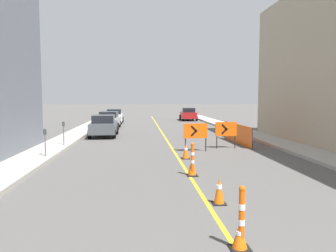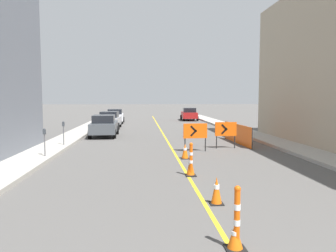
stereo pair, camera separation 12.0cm
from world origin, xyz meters
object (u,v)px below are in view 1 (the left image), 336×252
(traffic_cone_fourth, at_px, (192,166))
(delineator_post_front, at_px, (241,222))
(parked_car_curb_mid, at_px, (109,120))
(traffic_cone_fifth, at_px, (186,151))
(arrow_barricade_primary, at_px, (196,132))
(traffic_cone_second, at_px, (240,237))
(parking_meter_far_curb, at_px, (64,128))
(parked_car_curb_far, at_px, (114,116))
(parking_meter_near_curb, at_px, (45,137))
(parked_car_opposite_side, at_px, (188,114))
(delineator_post_rear, at_px, (192,161))
(traffic_cone_third, at_px, (219,190))
(parked_car_curb_near, at_px, (104,126))
(arrow_barricade_secondary, at_px, (226,130))

(traffic_cone_fourth, bearing_deg, delineator_post_front, -90.20)
(traffic_cone_fourth, xyz_separation_m, parked_car_curb_mid, (-4.74, 18.98, 0.44))
(traffic_cone_fifth, relative_size, arrow_barricade_primary, 0.48)
(traffic_cone_second, height_order, traffic_cone_fourth, traffic_cone_fourth)
(arrow_barricade_primary, bearing_deg, parking_meter_far_curb, 160.04)
(traffic_cone_second, bearing_deg, parked_car_curb_far, 98.58)
(parked_car_curb_mid, xyz_separation_m, parking_meter_near_curb, (-1.49, -15.38, 0.28))
(parked_car_opposite_side, bearing_deg, delineator_post_rear, -94.94)
(arrow_barricade_primary, xyz_separation_m, parking_meter_near_curb, (-7.28, -1.73, 0.03))
(parking_meter_far_curb, bearing_deg, delineator_post_rear, -49.64)
(parked_car_curb_mid, bearing_deg, parking_meter_near_curb, -93.18)
(traffic_cone_third, relative_size, parking_meter_far_curb, 0.55)
(arrow_barricade_primary, xyz_separation_m, parked_car_opposite_side, (3.18, 24.11, -0.25))
(traffic_cone_third, relative_size, parked_car_curb_far, 0.17)
(parking_meter_near_curb, height_order, parking_meter_far_curb, parking_meter_far_curb)
(parked_car_curb_near, height_order, parked_car_curb_mid, same)
(parked_car_opposite_side, bearing_deg, parking_meter_near_curb, -108.82)
(traffic_cone_third, relative_size, parked_car_curb_mid, 0.17)
(parked_car_curb_near, bearing_deg, parked_car_opposite_side, 60.87)
(traffic_cone_second, relative_size, arrow_barricade_secondary, 0.34)
(arrow_barricade_secondary, xyz_separation_m, parked_car_curb_near, (-7.49, 6.38, -0.24))
(arrow_barricade_primary, bearing_deg, parked_car_curb_far, 101.01)
(parked_car_opposite_side, relative_size, parking_meter_far_curb, 3.27)
(parked_car_curb_near, bearing_deg, parking_meter_near_curb, -101.99)
(parked_car_curb_far, bearing_deg, arrow_barricade_secondary, -71.18)
(traffic_cone_fifth, height_order, parking_meter_near_curb, parking_meter_near_curb)
(parked_car_opposite_side, bearing_deg, traffic_cone_third, -93.79)
(parked_car_curb_mid, bearing_deg, traffic_cone_third, -75.10)
(arrow_barricade_secondary, distance_m, parked_car_opposite_side, 23.20)
(delineator_post_front, bearing_deg, delineator_post_rear, 89.77)
(traffic_cone_third, distance_m, parked_car_curb_far, 29.20)
(parked_car_curb_far, distance_m, parking_meter_near_curb, 21.95)
(traffic_cone_third, bearing_deg, parked_car_curb_near, 106.65)
(traffic_cone_third, bearing_deg, parking_meter_far_curb, 121.46)
(traffic_cone_fifth, distance_m, parking_meter_far_curb, 7.61)
(delineator_post_rear, relative_size, parked_car_curb_mid, 0.28)
(arrow_barricade_primary, bearing_deg, traffic_cone_fifth, -116.97)
(traffic_cone_fifth, xyz_separation_m, parked_car_curb_mid, (-4.98, 15.66, 0.44))
(traffic_cone_fourth, xyz_separation_m, parked_car_curb_far, (-4.78, 25.50, 0.44))
(traffic_cone_second, bearing_deg, parked_car_opposite_side, 83.12)
(arrow_barricade_primary, distance_m, parking_meter_far_curb, 7.53)
(traffic_cone_third, bearing_deg, parked_car_opposite_side, 83.00)
(traffic_cone_second, xyz_separation_m, traffic_cone_fifth, (0.28, 9.22, 0.11))
(traffic_cone_third, relative_size, delineator_post_front, 0.60)
(arrow_barricade_secondary, bearing_deg, delineator_post_front, -104.32)
(traffic_cone_third, bearing_deg, parking_meter_near_curb, 133.17)
(traffic_cone_fourth, bearing_deg, parked_car_curb_near, 109.77)
(parked_car_curb_near, distance_m, parked_car_curb_mid, 6.31)
(arrow_barricade_primary, relative_size, parked_car_curb_near, 0.34)
(traffic_cone_fifth, height_order, parking_meter_far_curb, parking_meter_far_curb)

